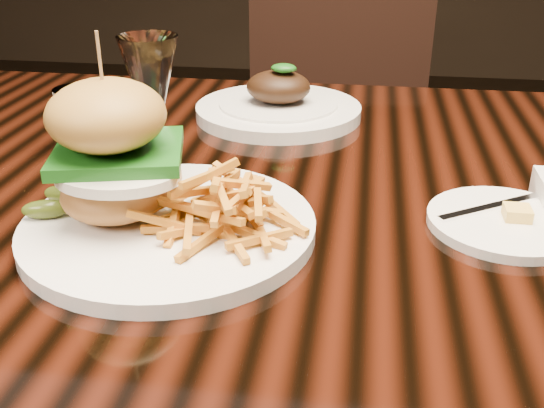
# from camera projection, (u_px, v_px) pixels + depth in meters

# --- Properties ---
(dining_table) EXTENTS (1.60, 0.90, 0.75)m
(dining_table) POSITION_uv_depth(u_px,v_px,m) (328.00, 253.00, 0.73)
(dining_table) COLOR black
(dining_table) RESTS_ON ground
(burger_plate) EXTENTS (0.28, 0.28, 0.19)m
(burger_plate) POSITION_uv_depth(u_px,v_px,m) (158.00, 187.00, 0.60)
(burger_plate) COLOR white
(burger_plate) RESTS_ON dining_table
(side_saucer) EXTENTS (0.15, 0.15, 0.02)m
(side_saucer) POSITION_uv_depth(u_px,v_px,m) (505.00, 222.00, 0.63)
(side_saucer) COLOR white
(side_saucer) RESTS_ON dining_table
(wine_glass) EXTENTS (0.06, 0.06, 0.17)m
(wine_glass) POSITION_uv_depth(u_px,v_px,m) (151.00, 80.00, 0.66)
(wine_glass) COLOR white
(wine_glass) RESTS_ON dining_table
(water_tumbler) EXTENTS (0.06, 0.06, 0.08)m
(water_tumbler) POSITION_uv_depth(u_px,v_px,m) (82.00, 121.00, 0.79)
(water_tumbler) COLOR white
(water_tumbler) RESTS_ON dining_table
(far_dish) EXTENTS (0.24, 0.24, 0.08)m
(far_dish) POSITION_uv_depth(u_px,v_px,m) (278.00, 106.00, 0.93)
(far_dish) COLOR white
(far_dish) RESTS_ON dining_table
(chair_far) EXTENTS (0.50, 0.50, 0.95)m
(chair_far) POSITION_uv_depth(u_px,v_px,m) (338.00, 120.00, 1.59)
(chair_far) COLOR black
(chair_far) RESTS_ON ground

